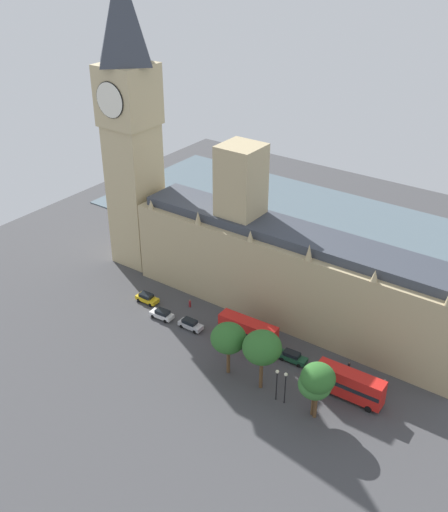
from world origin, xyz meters
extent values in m
plane|color=#424244|center=(0.00, 0.00, 0.00)|extent=(147.75, 147.75, 0.00)
cube|color=slate|center=(-37.05, 0.00, 0.12)|extent=(43.65, 132.98, 0.25)
cube|color=tan|center=(-2.00, 0.00, 7.78)|extent=(11.30, 62.15, 15.55)
cube|color=tan|center=(-2.00, -11.19, 14.96)|extent=(7.06, 7.06, 29.93)
cube|color=#383D47|center=(-2.00, 0.00, 16.35)|extent=(8.59, 59.66, 1.60)
cone|color=tan|center=(3.25, -27.97, 16.47)|extent=(1.20, 1.20, 1.84)
cone|color=tan|center=(3.25, -16.78, 16.80)|extent=(1.20, 1.20, 2.51)
cone|color=tan|center=(3.25, -5.59, 16.55)|extent=(1.20, 1.20, 2.00)
cone|color=tan|center=(3.25, 5.59, 16.96)|extent=(1.20, 1.20, 2.81)
cone|color=tan|center=(3.25, 16.78, 16.52)|extent=(1.20, 1.20, 1.94)
cube|color=tan|center=(-1.32, -36.22, 14.60)|extent=(8.40, 8.40, 29.20)
cube|color=tan|center=(-1.32, -36.22, 34.85)|extent=(9.24, 9.24, 11.29)
cylinder|color=silver|center=(3.45, -36.22, 34.85)|extent=(0.25, 6.39, 6.39)
torus|color=black|center=(3.45, -36.22, 34.85)|extent=(0.24, 6.63, 6.63)
cylinder|color=silver|center=(-1.32, -40.99, 34.85)|extent=(6.39, 0.25, 6.39)
torus|color=black|center=(-1.32, -40.99, 34.85)|extent=(6.63, 0.24, 6.63)
pyramid|color=#383D47|center=(-1.32, -36.22, 49.27)|extent=(9.24, 9.24, 17.55)
cube|color=gold|center=(10.37, -23.76, 0.72)|extent=(2.00, 4.53, 0.75)
cube|color=black|center=(10.37, -23.98, 1.42)|extent=(1.65, 2.55, 0.65)
cylinder|color=black|center=(9.47, -22.35, 0.34)|extent=(0.27, 0.69, 0.68)
cylinder|color=black|center=(11.19, -22.30, 0.34)|extent=(0.27, 0.69, 0.68)
cylinder|color=black|center=(9.54, -25.22, 0.34)|extent=(0.27, 0.69, 0.68)
cylinder|color=black|center=(11.27, -25.17, 0.34)|extent=(0.27, 0.69, 0.68)
cube|color=silver|center=(12.78, -18.10, 0.72)|extent=(2.11, 4.52, 0.75)
cube|color=black|center=(12.76, -17.88, 1.42)|extent=(1.69, 2.56, 0.65)
cylinder|color=black|center=(13.70, -19.45, 0.34)|extent=(0.29, 0.69, 0.68)
cylinder|color=black|center=(12.04, -19.56, 0.34)|extent=(0.29, 0.69, 0.68)
cylinder|color=black|center=(13.52, -16.64, 0.34)|extent=(0.29, 0.69, 0.68)
cylinder|color=black|center=(11.86, -16.75, 0.34)|extent=(0.29, 0.69, 0.68)
cube|color=#B7B7BC|center=(12.22, -11.83, 0.72)|extent=(1.85, 4.57, 0.75)
cube|color=black|center=(12.22, -12.06, 1.42)|extent=(1.53, 2.57, 0.65)
cylinder|color=black|center=(11.39, -10.40, 0.34)|extent=(0.26, 0.68, 0.68)
cylinder|color=black|center=(13.00, -10.37, 0.34)|extent=(0.26, 0.68, 0.68)
cylinder|color=black|center=(11.45, -13.30, 0.34)|extent=(0.26, 0.68, 0.68)
cylinder|color=black|center=(13.05, -13.27, 0.34)|extent=(0.26, 0.68, 0.68)
cube|color=red|center=(10.05, -1.20, 2.65)|extent=(2.90, 10.59, 4.20)
cube|color=black|center=(10.05, -1.20, 2.73)|extent=(2.95, 10.19, 0.70)
cylinder|color=black|center=(8.76, 2.43, 0.55)|extent=(0.39, 1.11, 1.10)
cylinder|color=black|center=(11.06, 2.51, 0.55)|extent=(0.39, 1.11, 1.10)
cylinder|color=black|center=(9.05, -4.92, 0.55)|extent=(0.39, 1.11, 1.10)
cylinder|color=black|center=(11.34, -4.83, 0.55)|extent=(0.39, 1.11, 1.10)
cube|color=#19472D|center=(9.60, 7.34, 0.72)|extent=(2.03, 4.85, 0.75)
cube|color=black|center=(9.62, 7.10, 1.42)|extent=(1.63, 2.74, 0.65)
cylinder|color=black|center=(8.72, 8.82, 0.34)|extent=(0.29, 0.69, 0.68)
cylinder|color=black|center=(10.32, 8.91, 0.34)|extent=(0.29, 0.69, 0.68)
cylinder|color=black|center=(8.89, 5.78, 0.34)|extent=(0.29, 0.69, 0.68)
cylinder|color=black|center=(10.49, 5.87, 0.34)|extent=(0.29, 0.69, 0.68)
cube|color=red|center=(12.20, 18.48, 2.65)|extent=(2.77, 10.56, 4.20)
cube|color=black|center=(12.20, 18.48, 2.73)|extent=(2.82, 10.16, 0.70)
cylinder|color=black|center=(13.45, 14.83, 0.55)|extent=(0.38, 1.11, 1.10)
cylinder|color=black|center=(11.15, 14.77, 0.55)|extent=(0.38, 1.11, 1.10)
cylinder|color=black|center=(13.26, 22.18, 0.55)|extent=(0.38, 1.11, 1.10)
cylinder|color=black|center=(10.96, 22.12, 0.55)|extent=(0.38, 1.11, 1.10)
cylinder|color=maroon|center=(6.90, 21.98, 0.66)|extent=(0.53, 0.53, 1.32)
sphere|color=beige|center=(6.90, 21.98, 1.44)|extent=(0.25, 0.25, 0.25)
cube|color=maroon|center=(6.63, 21.91, 0.72)|extent=(0.17, 0.32, 0.24)
cylinder|color=black|center=(6.22, 15.71, 0.63)|extent=(0.54, 0.54, 1.26)
sphere|color=#8C6647|center=(6.22, 15.71, 1.38)|extent=(0.24, 0.24, 0.24)
cube|color=#336B60|center=(6.31, 15.96, 0.69)|extent=(0.31, 0.19, 0.23)
cylinder|color=maroon|center=(6.91, -16.26, 0.65)|extent=(0.61, 0.61, 1.30)
sphere|color=#8C6647|center=(6.91, -16.26, 1.42)|extent=(0.25, 0.25, 0.25)
cube|color=gray|center=(6.75, -16.48, 0.71)|extent=(0.30, 0.26, 0.23)
cylinder|color=brown|center=(18.42, 15.73, 1.88)|extent=(0.56, 0.56, 3.76)
ellipsoid|color=#387533|center=(18.42, 15.73, 5.58)|extent=(4.85, 4.85, 4.12)
cylinder|color=brown|center=(17.95, 0.34, 2.32)|extent=(0.56, 0.56, 4.64)
ellipsoid|color=#2D6628|center=(17.95, 0.34, 6.73)|extent=(5.58, 5.58, 4.74)
cylinder|color=brown|center=(17.91, 6.45, 2.71)|extent=(0.56, 0.56, 5.42)
ellipsoid|color=#2D6628|center=(17.91, 6.45, 7.65)|extent=(5.94, 5.94, 5.05)
cylinder|color=brown|center=(18.72, 16.23, 2.69)|extent=(0.56, 0.56, 5.39)
ellipsoid|color=#2D6628|center=(18.72, 16.23, 7.25)|extent=(4.96, 4.96, 4.22)
cylinder|color=black|center=(18.80, 11.21, 2.58)|extent=(0.18, 0.18, 5.17)
sphere|color=#F2EAC6|center=(18.80, 11.21, 5.45)|extent=(0.56, 0.56, 0.56)
cylinder|color=black|center=(18.91, 9.81, 2.55)|extent=(0.18, 0.18, 5.10)
sphere|color=#F2EAC6|center=(18.91, 9.81, 5.38)|extent=(0.56, 0.56, 0.56)
camera|label=1|loc=(79.43, 43.70, 63.15)|focal=42.41mm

